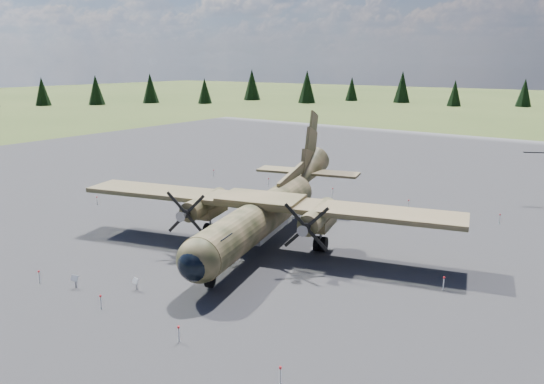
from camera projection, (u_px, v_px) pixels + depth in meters
The scene contains 7 objects.
ground at pixel (231, 238), 40.98m from camera, with size 500.00×500.00×0.00m, color #535E29.
apron at pixel (301, 209), 48.87m from camera, with size 120.00×120.00×0.04m, color slate.
transport_plane at pixel (266, 207), 39.55m from camera, with size 28.42×25.42×9.44m.
info_placard_left at pixel (75, 280), 31.83m from camera, with size 0.55×0.31×0.81m.
info_placard_right at pixel (136, 282), 31.58m from camera, with size 0.50×0.27×0.75m.
barrier_fence at pixel (226, 231), 41.06m from camera, with size 33.12×29.62×0.85m.
treeline at pixel (188, 176), 40.27m from camera, with size 300.47×299.68×10.93m.
Camera 1 is at (25.23, -29.80, 13.30)m, focal length 35.00 mm.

